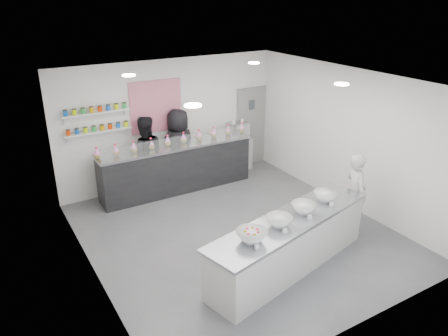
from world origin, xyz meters
The scene contains 26 objects.
floor centered at (0.00, 0.00, 0.00)m, with size 6.00×6.00×0.00m, color #515156.
ceiling centered at (0.00, 0.00, 3.00)m, with size 6.00×6.00×0.00m, color white.
back_wall centered at (0.00, 3.00, 1.50)m, with size 5.50×5.50×0.00m, color white.
left_wall centered at (-2.75, 0.00, 1.50)m, with size 6.00×6.00×0.00m, color white.
right_wall centered at (2.75, 0.00, 1.50)m, with size 6.00×6.00×0.00m, color white.
back_door centered at (2.30, 2.97, 1.05)m, with size 0.88×0.04×2.10m, color gray.
pattern_panel centered at (-0.35, 2.98, 1.95)m, with size 1.25×0.03×1.20m, color #D30440.
jar_shelf_lower centered at (-1.75, 2.90, 1.60)m, with size 1.45×0.22×0.04m, color silver.
jar_shelf_upper centered at (-1.75, 2.90, 2.02)m, with size 1.45×0.22×0.04m, color silver.
preserve_jars centered at (-1.75, 2.88, 1.88)m, with size 1.45×0.10×0.56m, color #FD3600, non-canonical shape.
downlight_0 centered at (-1.40, -1.00, 2.98)m, with size 0.24×0.24×0.02m, color white.
downlight_1 centered at (1.40, -1.00, 2.98)m, with size 0.24×0.24×0.02m, color white.
downlight_2 centered at (-1.40, 1.60, 2.98)m, with size 0.24×0.24×0.02m, color white.
downlight_3 centered at (1.40, 1.60, 2.98)m, with size 0.24×0.24×0.02m, color white.
prep_counter centered at (0.17, -1.39, 0.47)m, with size 3.46×0.79×0.94m, color #AFAFAA.
back_bar centered at (-0.14, 2.43, 0.57)m, with size 3.68×0.67×1.14m, color black.
sneeze_guard centered at (-0.14, 2.11, 1.30)m, with size 3.63×0.02×0.31m, color white.
espresso_ledge centered at (1.55, 2.78, 0.44)m, with size 1.18×0.38×0.88m, color #AFAFAA.
espresso_machine centered at (1.77, 2.78, 1.07)m, with size 0.52×0.36×0.39m, color #93969E.
cup_stacks centered at (1.00, 2.78, 1.03)m, with size 0.24×0.24×0.30m, color #C6B48F, non-canonical shape.
prep_bowls centered at (0.17, -1.39, 1.03)m, with size 2.37×0.52×0.17m, color white, non-canonical shape.
label_cards centered at (0.05, -1.90, 0.98)m, with size 2.01×0.04×0.07m, color white, non-canonical shape.
cookie_bags centered at (-0.14, 2.43, 1.28)m, with size 3.76×0.16×0.28m, color #FF7DD3, non-canonical shape.
woman_prep centered at (2.01, -1.06, 0.81)m, with size 0.59×0.39×1.63m, color #B9B6B3.
staff_left centered at (-0.81, 2.68, 0.93)m, with size 0.90×0.70×1.85m, color black.
staff_right centered at (0.05, 2.68, 0.95)m, with size 0.93×0.60×1.90m, color black.
Camera 1 is at (-4.04, -6.25, 4.47)m, focal length 35.00 mm.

